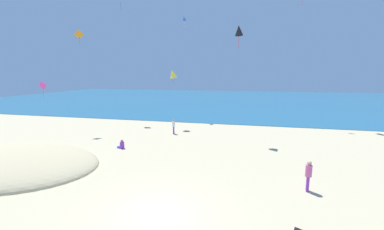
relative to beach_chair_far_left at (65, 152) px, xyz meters
The scene contains 12 objects.
ground_plane 10.44m from the beach_chair_far_left, 25.03° to the left, with size 120.00×120.00×0.00m, color #C6B58C.
ocean_water 44.94m from the beach_chair_far_left, 77.85° to the left, with size 120.00×60.00×0.05m, color #236084.
dune_mound 3.19m from the beach_chair_far_left, 126.70° to the right, with size 11.74×8.22×1.92m, color #C6B284.
beach_chair_far_left is the anchor object (origin of this frame).
person_0 4.12m from the beach_chair_far_left, 37.17° to the left, with size 0.63×0.41×0.74m.
person_1 16.49m from the beach_chair_far_left, ahead, with size 0.38×0.38×1.63m.
person_3 10.09m from the beach_chair_far_left, 53.50° to the left, with size 0.35×0.35×1.53m.
kite_orange 12.91m from the beach_chair_far_left, 116.81° to the left, with size 0.83×0.50×1.42m.
kite_blue 22.17m from the beach_chair_far_left, 74.71° to the left, with size 0.62×0.49×1.51m.
kite_magenta 7.04m from the beach_chair_far_left, 145.77° to the left, with size 0.71×0.27×1.46m.
kite_yellow 13.48m from the beach_chair_far_left, 65.54° to the left, with size 0.98×0.81×1.52m.
kite_black 17.23m from the beach_chair_far_left, 31.51° to the left, with size 0.83×1.06×2.01m.
Camera 1 is at (3.62, -8.97, 5.97)m, focal length 22.26 mm.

